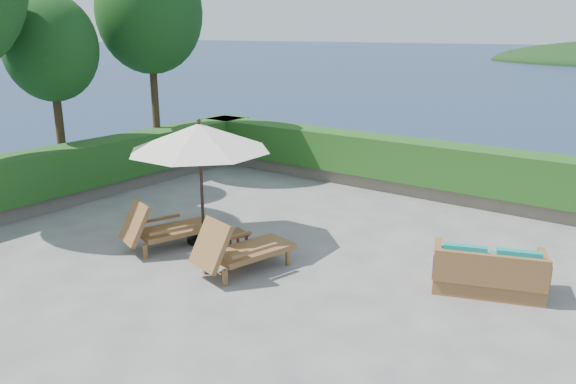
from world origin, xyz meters
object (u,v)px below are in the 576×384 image
Objects in this scene: patio_umbrella at (199,138)px; wicker_loveseat at (488,273)px; lounge_right at (239,249)px; side_table at (234,237)px; lounge_left at (163,228)px.

patio_umbrella reaches higher than wicker_loveseat.
wicker_loveseat is at bearing 39.59° from lounge_right.
lounge_right is 0.73m from side_table.
patio_umbrella is 2.32m from lounge_right.
wicker_loveseat is (5.50, 1.75, -0.09)m from lounge_left.
wicker_loveseat is at bearing 37.32° from lounge_left.
patio_umbrella is 1.94m from side_table.
lounge_left is at bearing 177.93° from wicker_loveseat.
lounge_right reaches higher than wicker_loveseat.
patio_umbrella is at bearing 167.78° from side_table.
lounge_left is 1.86m from lounge_right.
patio_umbrella reaches higher than lounge_left.
lounge_right is 3.45× the size of side_table.
lounge_left is 3.33× the size of side_table.
patio_umbrella is 5.53m from wicker_loveseat.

